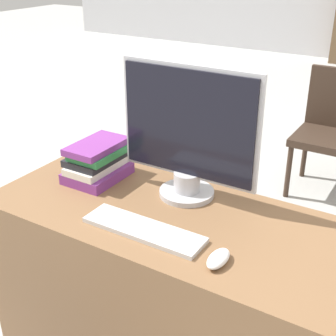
{
  "coord_description": "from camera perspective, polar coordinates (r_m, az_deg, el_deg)",
  "views": [
    {
      "loc": [
        0.69,
        -0.91,
        1.59
      ],
      "look_at": [
        -0.03,
        0.26,
        0.94
      ],
      "focal_mm": 50.0,
      "sensor_mm": 36.0,
      "label": 1
    }
  ],
  "objects": [
    {
      "name": "mouse",
      "position": [
        1.4,
        6.15,
        -10.93
      ],
      "size": [
        0.05,
        0.11,
        0.03
      ],
      "color": "white",
      "rests_on": "desk"
    },
    {
      "name": "book_stack",
      "position": [
        1.88,
        -8.57,
        0.81
      ],
      "size": [
        0.19,
        0.27,
        0.15
      ],
      "color": "#7A3384",
      "rests_on": "desk"
    },
    {
      "name": "keyboard",
      "position": [
        1.54,
        -2.99,
        -7.51
      ],
      "size": [
        0.42,
        0.12,
        0.02
      ],
      "color": "silver",
      "rests_on": "desk"
    },
    {
      "name": "far_chair",
      "position": [
        3.41,
        19.42,
        4.82
      ],
      "size": [
        0.44,
        0.44,
        0.85
      ],
      "rotation": [
        0.0,
        0.0,
        0.69
      ],
      "color": "#38281E",
      "rests_on": "ground_plane"
    },
    {
      "name": "monitor",
      "position": [
        1.66,
        2.46,
        4.13
      ],
      "size": [
        0.53,
        0.2,
        0.49
      ],
      "color": "#B7B7BC",
      "rests_on": "desk"
    },
    {
      "name": "desk",
      "position": [
        1.84,
        1.24,
        -15.93
      ],
      "size": [
        1.4,
        0.58,
        0.75
      ],
      "color": "brown",
      "rests_on": "ground_plane"
    }
  ]
}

